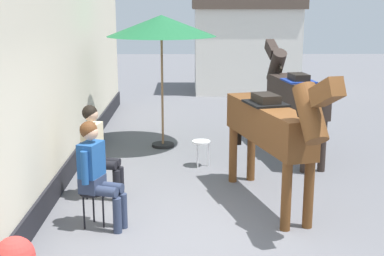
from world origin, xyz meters
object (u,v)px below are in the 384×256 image
(saddled_horse_near, at_px, (272,126))
(saddled_horse_far, at_px, (293,94))
(seated_visitor_far, at_px, (97,147))
(cafe_parasol, at_px, (161,27))
(spare_stool_white, at_px, (201,144))
(seated_visitor_near, at_px, (96,169))

(saddled_horse_near, xyz_separation_m, saddled_horse_far, (0.81, 2.60, 0.00))
(seated_visitor_far, height_order, cafe_parasol, cafe_parasol)
(saddled_horse_far, bearing_deg, spare_stool_white, -156.35)
(saddled_horse_far, height_order, cafe_parasol, cafe_parasol)
(seated_visitor_far, height_order, saddled_horse_far, saddled_horse_far)
(seated_visitor_far, bearing_deg, saddled_horse_far, 34.55)
(seated_visitor_near, relative_size, spare_stool_white, 3.02)
(spare_stool_white, bearing_deg, seated_visitor_near, -118.36)
(seated_visitor_far, relative_size, cafe_parasol, 0.54)
(saddled_horse_far, xyz_separation_m, spare_stool_white, (-1.73, -0.76, -0.76))
(saddled_horse_near, relative_size, saddled_horse_far, 0.98)
(seated_visitor_near, bearing_deg, seated_visitor_far, 99.04)
(seated_visitor_near, bearing_deg, saddled_horse_far, 46.88)
(cafe_parasol, xyz_separation_m, spare_stool_white, (0.73, -1.31, -1.96))
(seated_visitor_far, xyz_separation_m, spare_stool_white, (1.56, 1.51, -0.38))
(seated_visitor_near, relative_size, saddled_horse_far, 0.47)
(saddled_horse_far, relative_size, cafe_parasol, 1.16)
(seated_visitor_near, height_order, spare_stool_white, seated_visitor_near)
(saddled_horse_far, bearing_deg, seated_visitor_near, -133.12)
(saddled_horse_far, bearing_deg, seated_visitor_far, -145.45)
(saddled_horse_near, relative_size, spare_stool_white, 6.36)
(seated_visitor_far, height_order, saddled_horse_near, saddled_horse_near)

